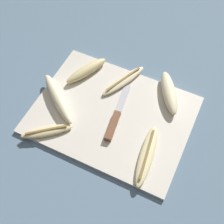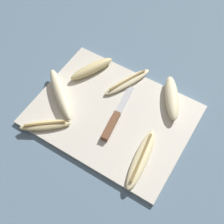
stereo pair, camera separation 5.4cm
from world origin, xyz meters
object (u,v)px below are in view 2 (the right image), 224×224
banana_cream_curved (127,82)px  banana_pale_long (172,98)px  knife (113,121)px  banana_spotted_left (92,69)px  banana_mellow_near (45,125)px  banana_bright_far (60,94)px  banana_soft_right (141,158)px

banana_cream_curved → banana_pale_long: 0.15m
knife → banana_spotted_left: banana_spotted_left is taller
banana_mellow_near → banana_cream_curved: bearing=65.1°
banana_mellow_near → banana_bright_far: banana_bright_far is taller
banana_mellow_near → banana_pale_long: size_ratio=0.85×
knife → banana_soft_right: size_ratio=1.07×
banana_soft_right → banana_spotted_left: size_ratio=1.26×
banana_soft_right → banana_mellow_near: (-0.29, -0.06, -0.00)m
knife → banana_bright_far: (-0.19, -0.01, 0.01)m
banana_cream_curved → banana_pale_long: bearing=4.7°
banana_soft_right → banana_cream_curved: bearing=128.4°
knife → banana_spotted_left: size_ratio=1.35×
knife → banana_bright_far: 0.19m
banana_spotted_left → banana_bright_far: banana_bright_far is taller
banana_pale_long → banana_spotted_left: bearing=-173.3°
banana_spotted_left → banana_cream_curved: size_ratio=0.90×
banana_bright_far → banana_cream_curved: banana_bright_far is taller
banana_spotted_left → banana_bright_far: 0.14m
banana_soft_right → banana_mellow_near: banana_soft_right is taller
banana_soft_right → banana_bright_far: banana_bright_far is taller
knife → banana_cream_curved: (-0.04, 0.15, 0.00)m
banana_spotted_left → banana_pale_long: bearing=6.7°
knife → banana_bright_far: banana_bright_far is taller
knife → banana_soft_right: banana_soft_right is taller
banana_cream_curved → banana_soft_right: bearing=-51.6°
banana_soft_right → banana_spotted_left: banana_spotted_left is taller
banana_soft_right → banana_pale_long: 0.22m
banana_soft_right → banana_spotted_left: 0.35m
knife → banana_cream_curved: size_ratio=1.22×
banana_mellow_near → banana_bright_far: bearing=103.4°
banana_mellow_near → banana_pale_long: bearing=45.5°
banana_spotted_left → banana_cream_curved: (0.12, 0.02, -0.01)m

